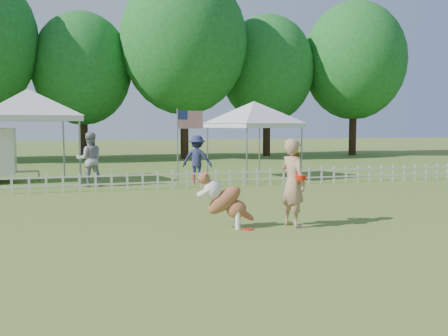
{
  "coord_description": "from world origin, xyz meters",
  "views": [
    {
      "loc": [
        -3.17,
        -9.4,
        2.14
      ],
      "look_at": [
        0.1,
        2.0,
        1.1
      ],
      "focal_mm": 40.0,
      "sensor_mm": 36.0,
      "label": 1
    }
  ],
  "objects_px": {
    "handler": "(293,183)",
    "dog": "(225,200)",
    "spectator_a": "(90,159)",
    "canopy_tent_left": "(29,137)",
    "canopy_tent_right": "(254,141)",
    "spectator_b": "(197,159)",
    "frisbee_on_turf": "(248,229)",
    "spectator_c": "(293,161)",
    "flag_pole": "(178,148)"
  },
  "relations": [
    {
      "from": "handler",
      "to": "dog",
      "type": "distance_m",
      "value": 1.47
    },
    {
      "from": "spectator_a",
      "to": "canopy_tent_left",
      "type": "bearing_deg",
      "value": -42.16
    },
    {
      "from": "canopy_tent_right",
      "to": "spectator_b",
      "type": "xyz_separation_m",
      "value": [
        -2.44,
        -0.63,
        -0.62
      ]
    },
    {
      "from": "frisbee_on_turf",
      "to": "spectator_c",
      "type": "height_order",
      "value": "spectator_c"
    },
    {
      "from": "canopy_tent_left",
      "to": "spectator_a",
      "type": "relative_size",
      "value": 1.79
    },
    {
      "from": "dog",
      "to": "spectator_c",
      "type": "height_order",
      "value": "spectator_c"
    },
    {
      "from": "canopy_tent_left",
      "to": "spectator_c",
      "type": "relative_size",
      "value": 2.28
    },
    {
      "from": "handler",
      "to": "canopy_tent_right",
      "type": "height_order",
      "value": "canopy_tent_right"
    },
    {
      "from": "canopy_tent_right",
      "to": "spectator_b",
      "type": "relative_size",
      "value": 1.72
    },
    {
      "from": "handler",
      "to": "canopy_tent_left",
      "type": "distance_m",
      "value": 11.65
    },
    {
      "from": "dog",
      "to": "frisbee_on_turf",
      "type": "relative_size",
      "value": 5.13
    },
    {
      "from": "handler",
      "to": "spectator_a",
      "type": "height_order",
      "value": "spectator_a"
    },
    {
      "from": "flag_pole",
      "to": "spectator_a",
      "type": "height_order",
      "value": "flag_pole"
    },
    {
      "from": "flag_pole",
      "to": "spectator_c",
      "type": "height_order",
      "value": "flag_pole"
    },
    {
      "from": "handler",
      "to": "spectator_b",
      "type": "bearing_deg",
      "value": -15.12
    },
    {
      "from": "dog",
      "to": "canopy_tent_right",
      "type": "bearing_deg",
      "value": 77.02
    },
    {
      "from": "flag_pole",
      "to": "spectator_c",
      "type": "xyz_separation_m",
      "value": [
        4.73,
        0.88,
        -0.61
      ]
    },
    {
      "from": "spectator_a",
      "to": "spectator_b",
      "type": "bearing_deg",
      "value": -179.2
    },
    {
      "from": "canopy_tent_right",
      "to": "flag_pole",
      "type": "relative_size",
      "value": 1.11
    },
    {
      "from": "flag_pole",
      "to": "spectator_b",
      "type": "relative_size",
      "value": 1.54
    },
    {
      "from": "spectator_c",
      "to": "handler",
      "type": "bearing_deg",
      "value": 36.71
    },
    {
      "from": "canopy_tent_right",
      "to": "flag_pole",
      "type": "distance_m",
      "value": 3.75
    },
    {
      "from": "canopy_tent_left",
      "to": "spectator_c",
      "type": "distance_m",
      "value": 9.92
    },
    {
      "from": "dog",
      "to": "canopy_tent_left",
      "type": "bearing_deg",
      "value": 125.28
    },
    {
      "from": "flag_pole",
      "to": "spectator_c",
      "type": "relative_size",
      "value": 1.83
    },
    {
      "from": "spectator_b",
      "to": "spectator_c",
      "type": "distance_m",
      "value": 3.81
    },
    {
      "from": "dog",
      "to": "frisbee_on_turf",
      "type": "distance_m",
      "value": 0.75
    },
    {
      "from": "handler",
      "to": "spectator_a",
      "type": "xyz_separation_m",
      "value": [
        -3.96,
        8.23,
        0.01
      ]
    },
    {
      "from": "handler",
      "to": "flag_pole",
      "type": "relative_size",
      "value": 0.69
    },
    {
      "from": "frisbee_on_turf",
      "to": "flag_pole",
      "type": "relative_size",
      "value": 0.09
    },
    {
      "from": "flag_pole",
      "to": "spectator_b",
      "type": "height_order",
      "value": "flag_pole"
    },
    {
      "from": "spectator_b",
      "to": "canopy_tent_left",
      "type": "bearing_deg",
      "value": 13.76
    },
    {
      "from": "dog",
      "to": "spectator_b",
      "type": "xyz_separation_m",
      "value": [
        1.32,
        8.31,
        0.28
      ]
    },
    {
      "from": "canopy_tent_right",
      "to": "spectator_a",
      "type": "distance_m",
      "value": 6.39
    },
    {
      "from": "canopy_tent_left",
      "to": "spectator_c",
      "type": "xyz_separation_m",
      "value": [
        9.75,
        -1.57,
        -0.94
      ]
    },
    {
      "from": "canopy_tent_left",
      "to": "spectator_c",
      "type": "bearing_deg",
      "value": -21.45
    },
    {
      "from": "dog",
      "to": "spectator_a",
      "type": "relative_size",
      "value": 0.63
    },
    {
      "from": "handler",
      "to": "spectator_c",
      "type": "height_order",
      "value": "handler"
    },
    {
      "from": "spectator_c",
      "to": "spectator_b",
      "type": "bearing_deg",
      "value": -31.37
    },
    {
      "from": "frisbee_on_turf",
      "to": "flag_pole",
      "type": "distance_m",
      "value": 7.62
    },
    {
      "from": "dog",
      "to": "canopy_tent_left",
      "type": "relative_size",
      "value": 0.35
    },
    {
      "from": "canopy_tent_left",
      "to": "canopy_tent_right",
      "type": "relative_size",
      "value": 1.12
    },
    {
      "from": "canopy_tent_left",
      "to": "spectator_a",
      "type": "bearing_deg",
      "value": -51.43
    },
    {
      "from": "handler",
      "to": "flag_pole",
      "type": "height_order",
      "value": "flag_pole"
    },
    {
      "from": "handler",
      "to": "dog",
      "type": "xyz_separation_m",
      "value": [
        -1.42,
        0.18,
        -0.33
      ]
    },
    {
      "from": "dog",
      "to": "flag_pole",
      "type": "xyz_separation_m",
      "value": [
        0.39,
        7.29,
        0.75
      ]
    },
    {
      "from": "flag_pole",
      "to": "spectator_c",
      "type": "distance_m",
      "value": 4.85
    },
    {
      "from": "canopy_tent_left",
      "to": "dog",
      "type": "bearing_deg",
      "value": -76.87
    },
    {
      "from": "canopy_tent_right",
      "to": "spectator_b",
      "type": "bearing_deg",
      "value": 176.41
    },
    {
      "from": "handler",
      "to": "spectator_c",
      "type": "distance_m",
      "value": 9.15
    }
  ]
}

